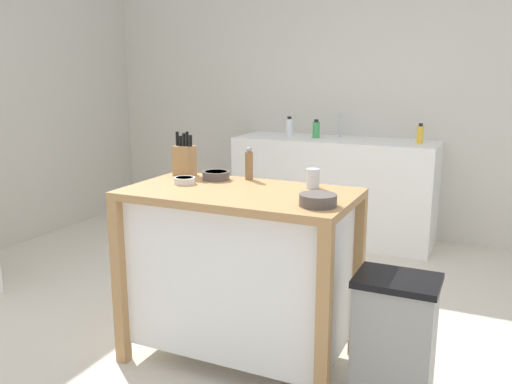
% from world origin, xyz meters
% --- Properties ---
extents(ground_plane, '(6.55, 6.55, 0.00)m').
position_xyz_m(ground_plane, '(0.00, 0.00, 0.00)').
color(ground_plane, beige).
rests_on(ground_plane, ground).
extents(wall_back, '(5.55, 0.10, 2.60)m').
position_xyz_m(wall_back, '(0.00, 2.56, 1.30)').
color(wall_back, beige).
rests_on(wall_back, ground).
extents(wall_left, '(0.10, 3.16, 2.60)m').
position_xyz_m(wall_left, '(-2.78, 0.98, 1.30)').
color(wall_left, beige).
rests_on(wall_left, ground).
extents(kitchen_island, '(1.16, 0.64, 0.92)m').
position_xyz_m(kitchen_island, '(-0.06, -0.06, 0.51)').
color(kitchen_island, '#AD7F4C').
rests_on(kitchen_island, ground).
extents(knife_block, '(0.11, 0.09, 0.25)m').
position_xyz_m(knife_block, '(-0.52, 0.16, 1.01)').
color(knife_block, '#AD7F4C').
rests_on(knife_block, kitchen_island).
extents(bowl_ceramic_wide, '(0.15, 0.15, 0.05)m').
position_xyz_m(bowl_ceramic_wide, '(-0.30, 0.12, 0.95)').
color(bowl_ceramic_wide, '#564C47').
rests_on(bowl_ceramic_wide, kitchen_island).
extents(bowl_stoneware_deep, '(0.11, 0.11, 0.03)m').
position_xyz_m(bowl_stoneware_deep, '(-0.39, -0.04, 0.94)').
color(bowl_stoneware_deep, silver).
rests_on(bowl_stoneware_deep, kitchen_island).
extents(bowl_ceramic_small, '(0.17, 0.17, 0.05)m').
position_xyz_m(bowl_ceramic_small, '(0.40, -0.20, 0.95)').
color(bowl_ceramic_small, '#564C47').
rests_on(bowl_ceramic_small, kitchen_island).
extents(drinking_cup, '(0.07, 0.07, 0.10)m').
position_xyz_m(drinking_cup, '(0.26, 0.14, 0.97)').
color(drinking_cup, silver).
rests_on(drinking_cup, kitchen_island).
extents(pepper_grinder, '(0.04, 0.04, 0.18)m').
position_xyz_m(pepper_grinder, '(-0.13, 0.21, 1.01)').
color(pepper_grinder, olive).
rests_on(pepper_grinder, kitchen_island).
extents(trash_bin, '(0.36, 0.28, 0.63)m').
position_xyz_m(trash_bin, '(0.76, -0.16, 0.32)').
color(trash_bin, gray).
rests_on(trash_bin, ground).
extents(sink_counter, '(1.78, 0.60, 0.92)m').
position_xyz_m(sink_counter, '(-0.24, 2.21, 0.46)').
color(sink_counter, white).
rests_on(sink_counter, ground).
extents(sink_faucet, '(0.02, 0.02, 0.22)m').
position_xyz_m(sink_faucet, '(-0.24, 2.35, 1.03)').
color(sink_faucet, '#B7BCC1').
rests_on(sink_faucet, sink_counter).
extents(bottle_hand_soap, '(0.06, 0.06, 0.18)m').
position_xyz_m(bottle_hand_soap, '(-0.70, 2.26, 1.00)').
color(bottle_hand_soap, white).
rests_on(bottle_hand_soap, sink_counter).
extents(bottle_dish_soap, '(0.06, 0.06, 0.17)m').
position_xyz_m(bottle_dish_soap, '(0.50, 2.18, 0.99)').
color(bottle_dish_soap, yellow).
rests_on(bottle_dish_soap, sink_counter).
extents(bottle_spray_cleaner, '(0.06, 0.06, 0.17)m').
position_xyz_m(bottle_spray_cleaner, '(-0.42, 2.21, 0.99)').
color(bottle_spray_cleaner, green).
rests_on(bottle_spray_cleaner, sink_counter).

